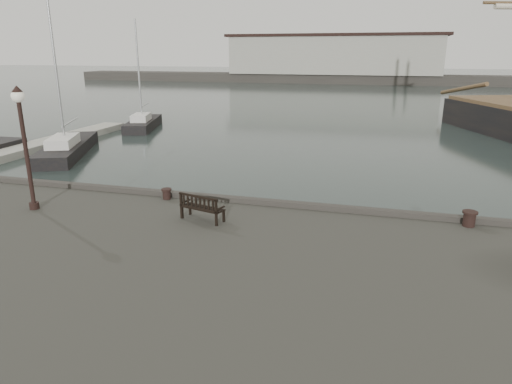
% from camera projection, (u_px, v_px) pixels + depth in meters
% --- Properties ---
extents(ground, '(400.00, 400.00, 0.00)m').
position_uv_depth(ground, '(267.00, 244.00, 16.63)').
color(ground, black).
rests_on(ground, ground).
extents(pontoon, '(2.00, 24.00, 0.50)m').
position_uv_depth(pontoon, '(17.00, 152.00, 30.87)').
color(pontoon, '#99998E').
rests_on(pontoon, ground).
extents(breakwater, '(140.00, 9.50, 12.20)m').
position_uv_depth(breakwater, '(348.00, 64.00, 101.29)').
color(breakwater, '#383530').
rests_on(breakwater, ground).
extents(bench, '(1.54, 0.86, 0.84)m').
position_uv_depth(bench, '(202.00, 212.00, 14.45)').
color(bench, black).
rests_on(bench, quay).
extents(bollard_left, '(0.37, 0.37, 0.39)m').
position_uv_depth(bollard_left, '(167.00, 194.00, 16.58)').
color(bollard_left, black).
rests_on(bollard_left, quay).
extents(bollard_right, '(0.46, 0.46, 0.48)m').
position_uv_depth(bollard_right, '(469.00, 219.00, 13.97)').
color(bollard_right, black).
rests_on(bollard_right, quay).
extents(lamp_post, '(0.41, 0.41, 4.13)m').
position_uv_depth(lamp_post, '(23.00, 132.00, 14.81)').
color(lamp_post, black).
rests_on(lamp_post, quay).
extents(yacht_c, '(5.81, 9.51, 12.67)m').
position_uv_depth(yacht_c, '(68.00, 151.00, 31.08)').
color(yacht_c, black).
rests_on(yacht_c, ground).
extents(yacht_d, '(4.25, 8.03, 10.02)m').
position_uv_depth(yacht_d, '(144.00, 126.00, 41.80)').
color(yacht_d, black).
rests_on(yacht_d, ground).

